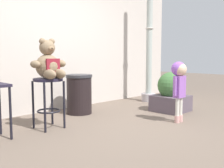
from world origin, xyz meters
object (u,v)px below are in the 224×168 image
at_px(teddy_bear, 49,64).
at_px(bar_stool_with_teddy, 48,92).
at_px(child_walking, 179,78).
at_px(planter_with_shrub, 171,94).
at_px(trash_bin, 79,94).
at_px(lamppost, 149,52).

bearing_deg(teddy_bear, bar_stool_with_teddy, 90.00).
xyz_separation_m(child_walking, planter_with_shrub, (0.64, 0.56, -0.36)).
height_order(trash_bin, planter_with_shrub, planter_with_shrub).
xyz_separation_m(child_walking, trash_bin, (-0.71, 1.62, -0.34)).
relative_size(child_walking, lamppost, 0.33).
distance_m(teddy_bear, trash_bin, 1.21).
relative_size(teddy_bear, child_walking, 0.59).
bearing_deg(trash_bin, planter_with_shrub, -38.07).
bearing_deg(bar_stool_with_teddy, teddy_bear, -90.00).
distance_m(child_walking, trash_bin, 1.80).
bearing_deg(teddy_bear, child_walking, -34.09).
bearing_deg(bar_stool_with_teddy, trash_bin, 27.06).
bearing_deg(teddy_bear, lamppost, 8.35).
distance_m(trash_bin, lamppost, 2.11).
distance_m(teddy_bear, lamppost, 2.93).
bearing_deg(lamppost, planter_with_shrub, -121.54).
bearing_deg(child_walking, bar_stool_with_teddy, 95.21).
bearing_deg(trash_bin, teddy_bear, -151.64).
height_order(child_walking, lamppost, lamppost).
distance_m(teddy_bear, planter_with_shrub, 2.43).
relative_size(bar_stool_with_teddy, child_walking, 0.76).
xyz_separation_m(child_walking, lamppost, (1.25, 1.54, 0.44)).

